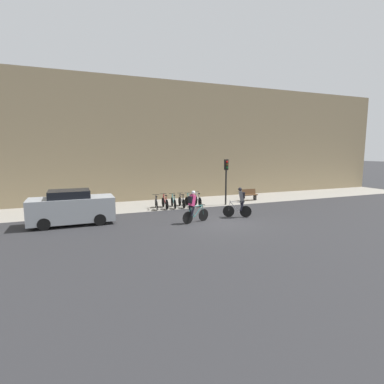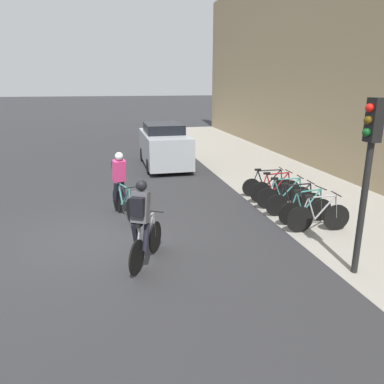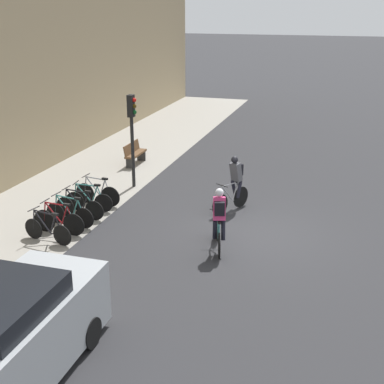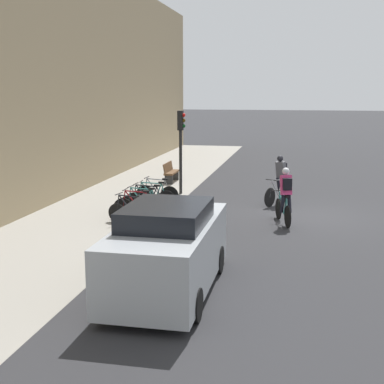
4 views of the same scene
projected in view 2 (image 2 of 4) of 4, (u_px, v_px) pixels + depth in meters
The scene contains 12 objects.
ground at pixel (99, 237), 8.94m from camera, with size 200.00×200.00×0.00m, color #2B2B2D.
kerb_strip at pixel (349, 216), 10.38m from camera, with size 44.00×4.50×0.01m, color gray.
cyclist_pink at pixel (120, 183), 10.14m from camera, with size 1.73×0.65×1.78m.
cyclist_grey at pixel (142, 222), 7.29m from camera, with size 1.52×0.82×1.78m.
parked_bike_0 at pixel (267, 185), 12.05m from camera, with size 0.46×1.59×0.93m.
parked_bike_1 at pixel (275, 190), 11.47m from camera, with size 0.46×1.63×0.97m.
parked_bike_2 at pixel (284, 195), 10.90m from camera, with size 0.46×1.66×0.95m.
parked_bike_3 at pixel (294, 202), 10.33m from camera, with size 0.46×1.65×0.95m.
parked_bike_4 at pixel (306, 209), 9.75m from camera, with size 0.46×1.58×0.94m.
parked_bike_5 at pixel (318, 216), 9.18m from camera, with size 0.46×1.63×0.97m.
traffic_light_pole at pixel (369, 156), 6.64m from camera, with size 0.26×0.30×3.31m.
parked_car at pixel (164, 146), 16.34m from camera, with size 4.30×1.84×1.85m.
Camera 2 is at (8.56, 0.32, 3.55)m, focal length 35.00 mm.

